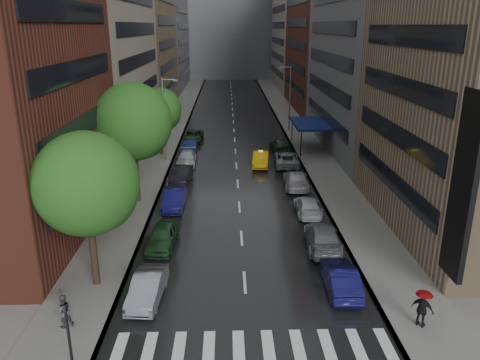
# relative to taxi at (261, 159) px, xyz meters

# --- Properties ---
(ground) EXTENTS (220.00, 220.00, 0.00)m
(ground) POSITION_rel_taxi_xyz_m (-2.59, -27.96, -0.77)
(ground) COLOR gray
(ground) RESTS_ON ground
(road) EXTENTS (14.00, 140.00, 0.01)m
(road) POSITION_rel_taxi_xyz_m (-2.59, 22.04, -0.77)
(road) COLOR black
(road) RESTS_ON ground
(sidewalk_left) EXTENTS (4.00, 140.00, 0.15)m
(sidewalk_left) POSITION_rel_taxi_xyz_m (-11.59, 22.04, -0.70)
(sidewalk_left) COLOR gray
(sidewalk_left) RESTS_ON ground
(sidewalk_right) EXTENTS (4.00, 140.00, 0.15)m
(sidewalk_right) POSITION_rel_taxi_xyz_m (6.41, 22.04, -0.70)
(sidewalk_right) COLOR gray
(sidewalk_right) RESTS_ON ground
(crosswalk) EXTENTS (13.15, 2.80, 0.01)m
(crosswalk) POSITION_rel_taxi_xyz_m (-2.39, -29.96, -0.76)
(crosswalk) COLOR silver
(crosswalk) RESTS_ON ground
(buildings_left) EXTENTS (8.00, 108.00, 38.00)m
(buildings_left) POSITION_rel_taxi_xyz_m (-17.59, 30.83, 15.21)
(buildings_left) COLOR maroon
(buildings_left) RESTS_ON ground
(buildings_right) EXTENTS (8.05, 109.10, 36.00)m
(buildings_right) POSITION_rel_taxi_xyz_m (12.41, 28.74, 14.26)
(buildings_right) COLOR #937A5B
(buildings_right) RESTS_ON ground
(building_far) EXTENTS (40.00, 14.00, 32.00)m
(building_far) POSITION_rel_taxi_xyz_m (-2.59, 90.04, 15.23)
(building_far) COLOR slate
(building_far) RESTS_ON ground
(tree_near) EXTENTS (5.74, 5.74, 9.14)m
(tree_near) POSITION_rel_taxi_xyz_m (-11.19, -24.08, 5.48)
(tree_near) COLOR #382619
(tree_near) RESTS_ON ground
(tree_mid) EXTENTS (6.36, 6.36, 10.14)m
(tree_mid) POSITION_rel_taxi_xyz_m (-11.19, -10.56, 6.17)
(tree_mid) COLOR #382619
(tree_mid) RESTS_ON ground
(tree_far) EXTENTS (4.92, 4.92, 7.84)m
(tree_far) POSITION_rel_taxi_xyz_m (-11.19, 4.66, 4.58)
(tree_far) COLOR #382619
(tree_far) RESTS_ON ground
(taxi) EXTENTS (2.10, 4.84, 1.55)m
(taxi) POSITION_rel_taxi_xyz_m (0.00, 0.00, 0.00)
(taxi) COLOR #EBAC0C
(taxi) RESTS_ON ground
(parked_cars_left) EXTENTS (2.65, 41.94, 1.56)m
(parked_cars_left) POSITION_rel_taxi_xyz_m (-7.99, -5.20, -0.03)
(parked_cars_left) COLOR slate
(parked_cars_left) RESTS_ON ground
(parked_cars_right) EXTENTS (2.97, 35.92, 1.56)m
(parked_cars_right) POSITION_rel_taxi_xyz_m (2.81, -8.48, -0.01)
(parked_cars_right) COLOR #0F0E41
(parked_cars_right) RESTS_ON ground
(ped_black_umbrella) EXTENTS (1.07, 1.00, 2.09)m
(ped_black_umbrella) POSITION_rel_taxi_xyz_m (-11.70, -28.15, 0.60)
(ped_black_umbrella) COLOR #424146
(ped_black_umbrella) RESTS_ON sidewalk_left
(ped_red_umbrella) EXTENTS (1.12, 1.09, 2.01)m
(ped_red_umbrella) POSITION_rel_taxi_xyz_m (6.00, -28.61, 0.56)
(ped_red_umbrella) COLOR black
(ped_red_umbrella) RESTS_ON sidewalk_right
(traffic_light) EXTENTS (0.18, 0.15, 3.45)m
(traffic_light) POSITION_rel_taxi_xyz_m (-10.19, -31.64, 1.45)
(traffic_light) COLOR black
(traffic_light) RESTS_ON sidewalk_left
(street_lamp_left) EXTENTS (1.74, 0.22, 9.00)m
(street_lamp_left) POSITION_rel_taxi_xyz_m (-10.31, 2.04, 4.11)
(street_lamp_left) COLOR gray
(street_lamp_left) RESTS_ON sidewalk_left
(street_lamp_right) EXTENTS (1.74, 0.22, 9.00)m
(street_lamp_right) POSITION_rel_taxi_xyz_m (5.13, 17.04, 4.11)
(street_lamp_right) COLOR gray
(street_lamp_right) RESTS_ON sidewalk_right
(awning) EXTENTS (4.00, 8.00, 3.12)m
(awning) POSITION_rel_taxi_xyz_m (6.39, 7.04, 2.36)
(awning) COLOR navy
(awning) RESTS_ON sidewalk_right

